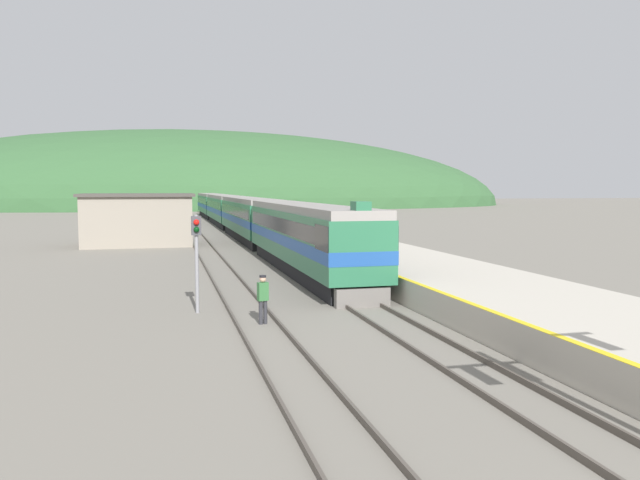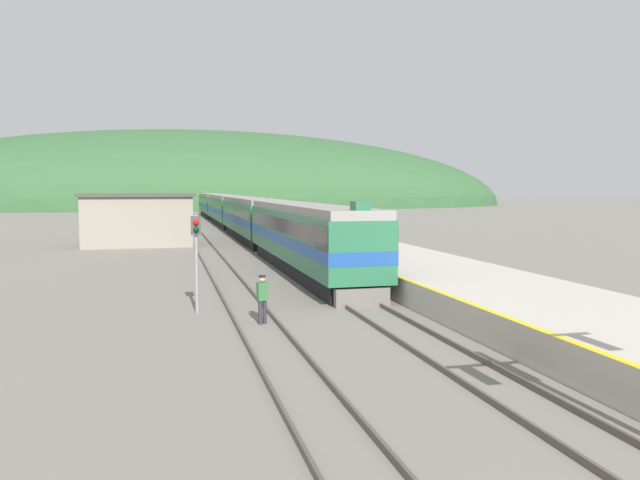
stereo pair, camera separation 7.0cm
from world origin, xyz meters
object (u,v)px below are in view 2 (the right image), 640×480
carriage_second (250,217)px  carriage_third (225,209)px  express_train_lead_car (305,236)px  track_worker (262,296)px  signal_post_siding (196,243)px  carriage_fourth (212,204)px

carriage_second → carriage_third: same height
express_train_lead_car → track_worker: 13.19m
express_train_lead_car → track_worker: express_train_lead_car is taller
express_train_lead_car → signal_post_siding: size_ratio=5.74×
carriage_second → signal_post_siding: bearing=-101.1°
signal_post_siding → carriage_second: bearing=78.9°
express_train_lead_car → signal_post_siding: bearing=-123.2°
carriage_third → signal_post_siding: bearing=-96.6°
signal_post_siding → track_worker: bearing=-50.1°
carriage_third → carriage_fourth: same height
carriage_second → track_worker: size_ratio=12.93×
express_train_lead_car → carriage_fourth: bearing=90.0°
carriage_second → carriage_third: 23.12m
express_train_lead_car → carriage_third: (0.00, 46.07, -0.01)m
carriage_second → carriage_third: bearing=90.0°
track_worker → carriage_fourth: bearing=87.0°
carriage_third → carriage_fourth: size_ratio=1.00×
carriage_fourth → signal_post_siding: (-6.45, -79.06, 0.59)m
signal_post_siding → track_worker: signal_post_siding is taller
track_worker → signal_post_siding: bearing=129.9°
express_train_lead_car → signal_post_siding: 11.81m
carriage_fourth → track_worker: 81.71m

